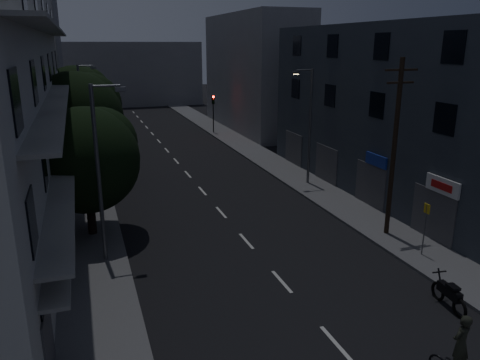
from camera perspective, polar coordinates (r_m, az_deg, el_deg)
ground at (r=36.98m, az=-6.55°, el=0.89°), size 160.00×160.00×0.00m
sidewalk_left at (r=36.19m, az=-18.21°, el=-0.06°), size 3.00×90.00×0.15m
sidewalk_right at (r=39.18m, az=4.21°, el=1.95°), size 3.00×90.00×0.15m
lane_markings at (r=42.92m, az=-8.38°, el=2.99°), size 0.15×60.50×0.01m
building_right at (r=31.11m, az=20.29°, el=7.42°), size 6.19×28.00×11.00m
building_far_left at (r=58.07m, az=-24.04°, el=13.21°), size 6.00×20.00×16.00m
building_far_right at (r=55.51m, az=1.71°, el=12.94°), size 6.00×20.00×13.00m
building_far_end at (r=80.36m, az=-13.87°, el=12.46°), size 24.00×8.00×10.00m
tree_near at (r=24.83m, az=-18.17°, el=2.81°), size 5.40×5.40×6.66m
tree_mid at (r=34.14m, az=-19.26°, el=7.51°), size 6.40×6.40×7.87m
tree_far at (r=46.09m, az=-19.26°, el=9.49°), size 6.26×6.26×7.74m
traffic_signal_far_right at (r=52.44m, az=-3.28°, el=8.99°), size 0.28×0.37×4.10m
traffic_signal_far_left at (r=49.40m, az=-17.77°, el=7.79°), size 0.28×0.37×4.10m
street_lamp_left_near at (r=21.41m, az=-16.64°, el=1.65°), size 1.51×0.25×8.00m
street_lamp_right at (r=32.98m, az=8.37°, el=7.13°), size 1.51×0.25×8.00m
street_lamp_left_far at (r=40.77m, az=-18.57°, el=8.20°), size 1.51×0.25×8.00m
utility_pole at (r=24.70m, az=18.31°, el=4.04°), size 1.80×0.24×9.00m
bus_stop_sign at (r=23.42m, az=21.69°, el=-4.55°), size 0.06×0.35×2.52m
motorcycle at (r=20.05m, az=24.12°, el=-12.68°), size 0.60×2.09×1.34m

